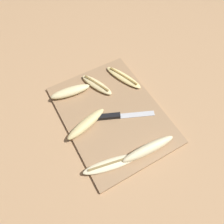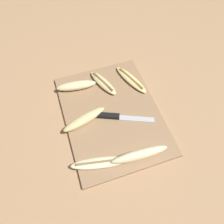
{
  "view_description": "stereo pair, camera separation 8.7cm",
  "coord_description": "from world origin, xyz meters",
  "px_view_note": "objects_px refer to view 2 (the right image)",
  "views": [
    {
      "loc": [
        0.39,
        -0.22,
        0.76
      ],
      "look_at": [
        0.0,
        0.0,
        0.02
      ],
      "focal_mm": 35.0,
      "sensor_mm": 36.0,
      "label": 1
    },
    {
      "loc": [
        0.43,
        -0.14,
        0.76
      ],
      "look_at": [
        0.0,
        0.0,
        0.02
      ],
      "focal_mm": 35.0,
      "sensor_mm": 36.0,
      "label": 2
    }
  ],
  "objects_px": {
    "knife": "(113,116)",
    "banana_golden_short": "(131,80)",
    "banana_mellow_near": "(103,83)",
    "banana_soft_right": "(76,86)",
    "banana_spotted_left": "(84,119)",
    "banana_pale_long": "(139,155)",
    "banana_bright_far": "(99,163)"
  },
  "relations": [
    {
      "from": "banana_golden_short",
      "to": "banana_bright_far",
      "type": "bearing_deg",
      "value": -37.45
    },
    {
      "from": "banana_soft_right",
      "to": "banana_golden_short",
      "type": "bearing_deg",
      "value": 80.88
    },
    {
      "from": "knife",
      "to": "banana_bright_far",
      "type": "relative_size",
      "value": 1.1
    },
    {
      "from": "banana_soft_right",
      "to": "banana_spotted_left",
      "type": "height_order",
      "value": "banana_soft_right"
    },
    {
      "from": "banana_mellow_near",
      "to": "banana_bright_far",
      "type": "xyz_separation_m",
      "value": [
        0.34,
        -0.12,
        -0.0
      ]
    },
    {
      "from": "banana_soft_right",
      "to": "banana_pale_long",
      "type": "distance_m",
      "value": 0.4
    },
    {
      "from": "knife",
      "to": "banana_bright_far",
      "type": "distance_m",
      "value": 0.2
    },
    {
      "from": "banana_mellow_near",
      "to": "banana_soft_right",
      "type": "bearing_deg",
      "value": -98.73
    },
    {
      "from": "banana_mellow_near",
      "to": "knife",
      "type": "bearing_deg",
      "value": -4.27
    },
    {
      "from": "banana_bright_far",
      "to": "banana_spotted_left",
      "type": "height_order",
      "value": "banana_spotted_left"
    },
    {
      "from": "banana_golden_short",
      "to": "banana_spotted_left",
      "type": "xyz_separation_m",
      "value": [
        0.13,
        -0.25,
        0.01
      ]
    },
    {
      "from": "banana_golden_short",
      "to": "banana_spotted_left",
      "type": "height_order",
      "value": "banana_spotted_left"
    },
    {
      "from": "banana_bright_far",
      "to": "banana_spotted_left",
      "type": "xyz_separation_m",
      "value": [
        -0.19,
        -0.01,
        0.01
      ]
    },
    {
      "from": "knife",
      "to": "banana_spotted_left",
      "type": "height_order",
      "value": "banana_spotted_left"
    },
    {
      "from": "banana_spotted_left",
      "to": "banana_soft_right",
      "type": "bearing_deg",
      "value": 176.69
    },
    {
      "from": "knife",
      "to": "banana_pale_long",
      "type": "bearing_deg",
      "value": 34.47
    },
    {
      "from": "banana_golden_short",
      "to": "banana_spotted_left",
      "type": "bearing_deg",
      "value": -62.23
    },
    {
      "from": "banana_mellow_near",
      "to": "banana_spotted_left",
      "type": "relative_size",
      "value": 0.89
    },
    {
      "from": "banana_mellow_near",
      "to": "banana_bright_far",
      "type": "relative_size",
      "value": 0.81
    },
    {
      "from": "banana_spotted_left",
      "to": "banana_pale_long",
      "type": "distance_m",
      "value": 0.25
    },
    {
      "from": "banana_soft_right",
      "to": "banana_spotted_left",
      "type": "distance_m",
      "value": 0.17
    },
    {
      "from": "banana_soft_right",
      "to": "banana_pale_long",
      "type": "bearing_deg",
      "value": 20.27
    },
    {
      "from": "banana_mellow_near",
      "to": "banana_spotted_left",
      "type": "bearing_deg",
      "value": -39.6
    },
    {
      "from": "knife",
      "to": "banana_golden_short",
      "type": "distance_m",
      "value": 0.2
    },
    {
      "from": "knife",
      "to": "banana_golden_short",
      "type": "height_order",
      "value": "banana_golden_short"
    },
    {
      "from": "knife",
      "to": "banana_pale_long",
      "type": "distance_m",
      "value": 0.19
    },
    {
      "from": "banana_golden_short",
      "to": "banana_pale_long",
      "type": "xyz_separation_m",
      "value": [
        0.34,
        -0.1,
        0.01
      ]
    },
    {
      "from": "banana_mellow_near",
      "to": "banana_soft_right",
      "type": "height_order",
      "value": "banana_soft_right"
    },
    {
      "from": "banana_golden_short",
      "to": "banana_pale_long",
      "type": "height_order",
      "value": "banana_pale_long"
    },
    {
      "from": "banana_spotted_left",
      "to": "banana_bright_far",
      "type": "bearing_deg",
      "value": 1.56
    },
    {
      "from": "knife",
      "to": "banana_mellow_near",
      "type": "distance_m",
      "value": 0.17
    },
    {
      "from": "knife",
      "to": "banana_soft_right",
      "type": "relative_size",
      "value": 1.31
    }
  ]
}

